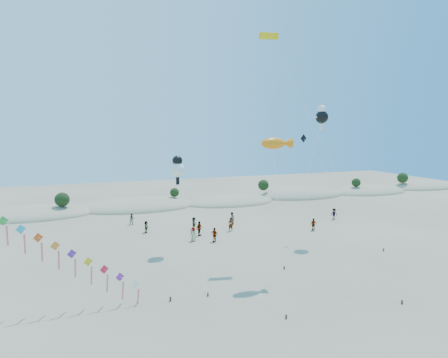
% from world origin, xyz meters
% --- Properties ---
extents(ground, '(160.00, 160.00, 0.00)m').
position_xyz_m(ground, '(0.00, 0.00, 0.00)').
color(ground, '#7F7358').
rests_on(ground, ground).
extents(dune_ridge, '(145.30, 11.49, 5.57)m').
position_xyz_m(dune_ridge, '(1.06, 45.14, 0.11)').
color(dune_ridge, tan).
rests_on(dune_ridge, ground).
extents(fish_kite, '(4.77, 8.46, 12.37)m').
position_xyz_m(fish_kite, '(7.44, 11.13, 11.82)').
color(fish_kite, '#3F2D1E').
rests_on(fish_kite, ground).
extents(cartoon_kite_low, '(1.62, 13.23, 10.33)m').
position_xyz_m(cartoon_kite_low, '(0.82, 20.88, 9.01)').
color(cartoon_kite_low, '#3F2D1E').
rests_on(cartoon_kite_low, ground).
extents(cartoon_kite_high, '(10.25, 8.78, 15.94)m').
position_xyz_m(cartoon_kite_high, '(17.88, 19.50, 14.69)').
color(cartoon_kite_high, '#3F2D1E').
rests_on(cartoon_kite_high, ground).
extents(parafoil_kite, '(4.61, 16.20, 23.06)m').
position_xyz_m(parafoil_kite, '(10.06, 17.42, 22.01)').
color(parafoil_kite, '#3F2D1E').
rests_on(parafoil_kite, ground).
extents(dark_kite, '(5.67, 8.56, 12.57)m').
position_xyz_m(dark_kite, '(17.73, 18.58, 8.80)').
color(dark_kite, '#3F2D1E').
rests_on(dark_kite, ground).
extents(beachgoers, '(29.30, 12.52, 1.83)m').
position_xyz_m(beachgoers, '(7.68, 26.88, 0.84)').
color(beachgoers, slate).
rests_on(beachgoers, ground).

